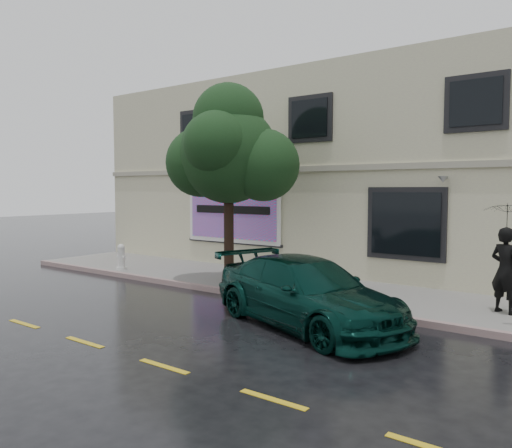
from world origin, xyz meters
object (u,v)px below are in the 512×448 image
Objects in this scene: street_tree at (229,155)px; car at (306,292)px; fire_hydrant at (121,257)px; pedestrian at (506,270)px.

car is at bearing -28.79° from street_tree.
car is 0.96× the size of street_tree.
car reaches higher than fire_hydrant.
pedestrian is 2.19× the size of fire_hydrant.
pedestrian reaches higher than car.
pedestrian is 0.37× the size of street_tree.
street_tree is at bearing 81.25° from car.
fire_hydrant is at bearing -176.91° from street_tree.
street_tree is at bearing 32.04° from pedestrian.
fire_hydrant is at bearing 30.32° from pedestrian.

